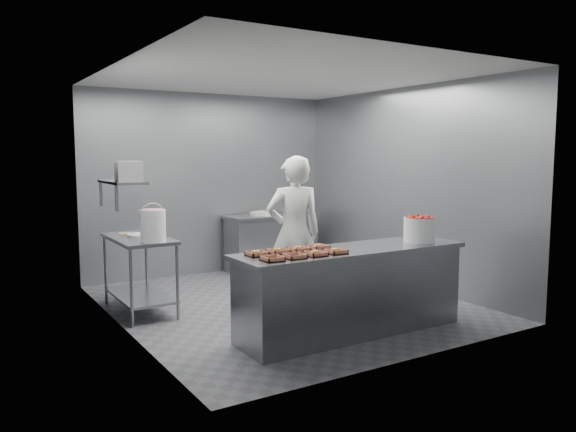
% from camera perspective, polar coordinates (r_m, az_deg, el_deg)
% --- Properties ---
extents(floor, '(4.50, 4.50, 0.00)m').
position_cam_1_polar(floor, '(7.13, -0.33, -8.89)').
color(floor, '#4C4C51').
rests_on(floor, ground).
extents(ceiling, '(4.50, 4.50, 0.00)m').
position_cam_1_polar(ceiling, '(6.94, -0.35, 14.01)').
color(ceiling, white).
rests_on(ceiling, wall_back).
extents(wall_back, '(4.00, 0.04, 2.80)m').
position_cam_1_polar(wall_back, '(8.89, -7.91, 3.23)').
color(wall_back, slate).
rests_on(wall_back, ground).
extents(wall_left, '(0.04, 4.50, 2.80)m').
position_cam_1_polar(wall_left, '(6.11, -16.60, 1.63)').
color(wall_left, slate).
rests_on(wall_left, ground).
extents(wall_right, '(0.04, 4.50, 2.80)m').
position_cam_1_polar(wall_right, '(8.12, 11.83, 2.86)').
color(wall_right, slate).
rests_on(wall_right, ground).
extents(service_counter, '(2.60, 0.70, 0.90)m').
position_cam_1_polar(service_counter, '(5.94, 6.51, -7.52)').
color(service_counter, slate).
rests_on(service_counter, ground).
extents(prep_table, '(0.60, 1.20, 0.90)m').
position_cam_1_polar(prep_table, '(6.88, -14.87, -4.60)').
color(prep_table, slate).
rests_on(prep_table, ground).
extents(back_counter, '(1.50, 0.60, 0.90)m').
position_cam_1_polar(back_counter, '(9.09, -1.72, -2.65)').
color(back_counter, slate).
rests_on(back_counter, ground).
extents(wall_shelf, '(0.35, 0.90, 0.03)m').
position_cam_1_polar(wall_shelf, '(6.72, -16.49, 3.32)').
color(wall_shelf, slate).
rests_on(wall_shelf, wall_left).
extents(tray_0, '(0.19, 0.18, 0.04)m').
position_cam_1_polar(tray_0, '(5.15, -1.59, -4.33)').
color(tray_0, tan).
rests_on(tray_0, service_counter).
extents(tray_1, '(0.19, 0.18, 0.04)m').
position_cam_1_polar(tray_1, '(5.27, 0.68, -4.08)').
color(tray_1, tan).
rests_on(tray_1, service_counter).
extents(tray_2, '(0.19, 0.18, 0.06)m').
position_cam_1_polar(tray_2, '(5.40, 2.81, -3.81)').
color(tray_2, tan).
rests_on(tray_2, service_counter).
extents(tray_3, '(0.19, 0.18, 0.06)m').
position_cam_1_polar(tray_3, '(5.53, 4.86, -3.57)').
color(tray_3, tan).
rests_on(tray_3, service_counter).
extents(tray_4, '(0.19, 0.18, 0.06)m').
position_cam_1_polar(tray_4, '(5.40, -3.23, -3.79)').
color(tray_4, tan).
rests_on(tray_4, service_counter).
extents(tray_5, '(0.19, 0.18, 0.06)m').
position_cam_1_polar(tray_5, '(5.52, -1.03, -3.57)').
color(tray_5, tan).
rests_on(tray_5, service_counter).
extents(tray_6, '(0.19, 0.18, 0.06)m').
position_cam_1_polar(tray_6, '(5.65, 1.07, -3.35)').
color(tray_6, tan).
rests_on(tray_6, service_counter).
extents(tray_7, '(0.19, 0.18, 0.06)m').
position_cam_1_polar(tray_7, '(5.78, 3.07, -3.14)').
color(tray_7, tan).
rests_on(tray_7, service_counter).
extents(worker, '(0.77, 0.61, 1.85)m').
position_cam_1_polar(worker, '(6.74, 0.60, -1.74)').
color(worker, silver).
rests_on(worker, ground).
extents(strawberry_tub, '(0.34, 0.34, 0.28)m').
position_cam_1_polar(strawberry_tub, '(6.36, 13.20, -1.25)').
color(strawberry_tub, white).
rests_on(strawberry_tub, service_counter).
extents(glaze_bucket, '(0.30, 0.28, 0.43)m').
position_cam_1_polar(glaze_bucket, '(6.40, -13.56, -0.88)').
color(glaze_bucket, white).
rests_on(glaze_bucket, prep_table).
extents(bucket_lid, '(0.34, 0.34, 0.02)m').
position_cam_1_polar(bucket_lid, '(6.91, -14.73, -1.87)').
color(bucket_lid, white).
rests_on(bucket_lid, prep_table).
extents(rag, '(0.17, 0.15, 0.02)m').
position_cam_1_polar(rag, '(7.08, -16.26, -1.74)').
color(rag, '#CCB28C').
rests_on(rag, prep_table).
extents(appliance, '(0.30, 0.33, 0.23)m').
position_cam_1_polar(appliance, '(6.46, -15.90, 4.38)').
color(appliance, gray).
rests_on(appliance, wall_shelf).
extents(paper_stack, '(0.34, 0.28, 0.06)m').
position_cam_1_polar(paper_stack, '(8.94, -2.72, 0.27)').
color(paper_stack, silver).
rests_on(paper_stack, back_counter).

